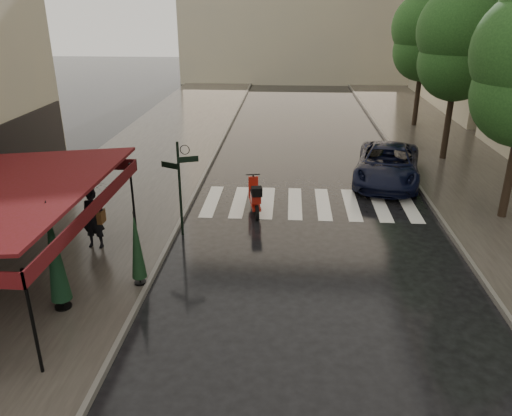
# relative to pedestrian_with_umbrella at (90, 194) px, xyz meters

# --- Properties ---
(ground) EXTENTS (120.00, 120.00, 0.00)m
(ground) POSITION_rel_pedestrian_with_umbrella_xyz_m (3.57, -1.76, -1.81)
(ground) COLOR black
(ground) RESTS_ON ground
(sidewalk_near) EXTENTS (6.00, 60.00, 0.12)m
(sidewalk_near) POSITION_rel_pedestrian_with_umbrella_xyz_m (-0.93, 10.24, -1.75)
(sidewalk_near) COLOR #38332D
(sidewalk_near) RESTS_ON ground
(sidewalk_far) EXTENTS (5.50, 60.00, 0.12)m
(sidewalk_far) POSITION_rel_pedestrian_with_umbrella_xyz_m (13.82, 10.24, -1.75)
(sidewalk_far) COLOR #38332D
(sidewalk_far) RESTS_ON ground
(curb_near) EXTENTS (0.12, 60.00, 0.16)m
(curb_near) POSITION_rel_pedestrian_with_umbrella_xyz_m (2.12, 10.24, -1.74)
(curb_near) COLOR #595651
(curb_near) RESTS_ON ground
(curb_far) EXTENTS (0.12, 60.00, 0.16)m
(curb_far) POSITION_rel_pedestrian_with_umbrella_xyz_m (11.02, 10.24, -1.74)
(curb_far) COLOR #595651
(curb_far) RESTS_ON ground
(crosswalk) EXTENTS (7.85, 3.20, 0.01)m
(crosswalk) POSITION_rel_pedestrian_with_umbrella_xyz_m (6.54, 4.24, -1.81)
(crosswalk) COLOR silver
(crosswalk) RESTS_ON ground
(signpost) EXTENTS (1.17, 0.29, 3.10)m
(signpost) POSITION_rel_pedestrian_with_umbrella_xyz_m (2.38, 1.24, 0.02)
(signpost) COLOR black
(signpost) RESTS_ON ground
(tree_mid) EXTENTS (3.80, 3.80, 8.34)m
(tree_mid) POSITION_rel_pedestrian_with_umbrella_xyz_m (13.07, 10.24, 3.78)
(tree_mid) COLOR black
(tree_mid) RESTS_ON sidewalk_far
(tree_far) EXTENTS (3.80, 3.80, 8.16)m
(tree_far) POSITION_rel_pedestrian_with_umbrella_xyz_m (13.27, 17.24, 3.64)
(tree_far) COLOR black
(tree_far) RESTS_ON sidewalk_far
(pedestrian_with_umbrella) EXTENTS (1.14, 1.16, 2.55)m
(pedestrian_with_umbrella) POSITION_rel_pedestrian_with_umbrella_xyz_m (0.00, 0.00, 0.00)
(pedestrian_with_umbrella) COLOR black
(pedestrian_with_umbrella) RESTS_ON sidewalk_near
(scooter) EXTENTS (0.67, 1.87, 1.24)m
(scooter) POSITION_rel_pedestrian_with_umbrella_xyz_m (4.59, 3.21, -1.24)
(scooter) COLOR black
(scooter) RESTS_ON ground
(parked_car) EXTENTS (3.57, 5.83, 1.51)m
(parked_car) POSITION_rel_pedestrian_with_umbrella_xyz_m (9.85, 7.00, -1.06)
(parked_car) COLOR black
(parked_car) RESTS_ON ground
(parasol_front) EXTENTS (0.49, 0.49, 2.75)m
(parasol_front) POSITION_rel_pedestrian_with_umbrella_xyz_m (0.37, -3.26, -0.21)
(parasol_front) COLOR black
(parasol_front) RESTS_ON sidewalk_near
(parasol_back) EXTENTS (0.38, 0.38, 2.06)m
(parasol_back) POSITION_rel_pedestrian_with_umbrella_xyz_m (1.92, -2.03, -0.58)
(parasol_back) COLOR black
(parasol_back) RESTS_ON sidewalk_near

